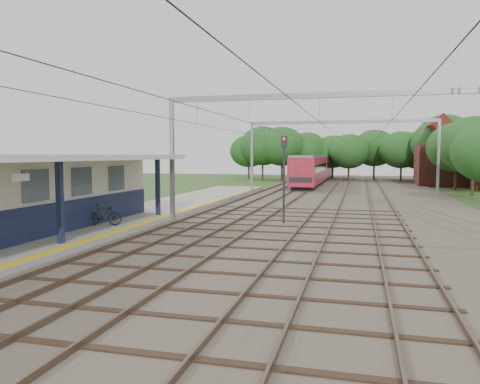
# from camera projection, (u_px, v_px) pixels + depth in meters

# --- Properties ---
(ground) EXTENTS (160.00, 160.00, 0.00)m
(ground) POSITION_uv_depth(u_px,v_px,m) (122.00, 316.00, 10.95)
(ground) COLOR #2D4C1E
(ground) RESTS_ON ground
(ballast_bed) EXTENTS (18.00, 90.00, 0.10)m
(ballast_bed) POSITION_uv_depth(u_px,v_px,m) (343.00, 200.00, 38.90)
(ballast_bed) COLOR #473D33
(ballast_bed) RESTS_ON ground
(platform) EXTENTS (5.00, 52.00, 0.35)m
(platform) POSITION_uv_depth(u_px,v_px,m) (125.00, 219.00, 26.32)
(platform) COLOR gray
(platform) RESTS_ON ground
(yellow_stripe) EXTENTS (0.45, 52.00, 0.01)m
(yellow_stripe) POSITION_uv_depth(u_px,v_px,m) (161.00, 217.00, 25.74)
(yellow_stripe) COLOR yellow
(yellow_stripe) RESTS_ON platform
(station_building) EXTENTS (3.41, 18.00, 3.40)m
(station_building) POSITION_uv_depth(u_px,v_px,m) (13.00, 196.00, 19.76)
(station_building) COLOR beige
(station_building) RESTS_ON platform
(canopy) EXTENTS (6.40, 20.00, 3.44)m
(canopy) POSITION_uv_depth(u_px,v_px,m) (17.00, 158.00, 18.39)
(canopy) COLOR #131B3D
(canopy) RESTS_ON platform
(rail_tracks) EXTENTS (11.80, 88.00, 0.15)m
(rail_tracks) POSITION_uv_depth(u_px,v_px,m) (313.00, 198.00, 39.51)
(rail_tracks) COLOR brown
(rail_tracks) RESTS_ON ballast_bed
(catenary_system) EXTENTS (17.22, 88.00, 7.00)m
(catenary_system) POSITION_uv_depth(u_px,v_px,m) (334.00, 131.00, 34.07)
(catenary_system) COLOR gray
(catenary_system) RESTS_ON ground
(tree_band) EXTENTS (31.72, 30.88, 8.82)m
(tree_band) POSITION_uv_depth(u_px,v_px,m) (350.00, 147.00, 64.73)
(tree_band) COLOR #382619
(tree_band) RESTS_ON ground
(house_far) EXTENTS (8.00, 6.12, 8.66)m
(house_far) POSITION_uv_depth(u_px,v_px,m) (451.00, 160.00, 56.89)
(house_far) COLOR brown
(house_far) RESTS_ON ground
(bicycle) EXTENTS (1.82, 0.94, 1.05)m
(bicycle) POSITION_uv_depth(u_px,v_px,m) (104.00, 215.00, 22.70)
(bicycle) COLOR black
(bicycle) RESTS_ON platform
(train) EXTENTS (2.77, 34.49, 3.65)m
(train) POSITION_uv_depth(u_px,v_px,m) (316.00, 168.00, 63.40)
(train) COLOR black
(train) RESTS_ON ballast_bed
(signal_post) EXTENTS (0.34, 0.29, 4.79)m
(signal_post) POSITION_uv_depth(u_px,v_px,m) (284.00, 167.00, 25.06)
(signal_post) COLOR black
(signal_post) RESTS_ON ground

